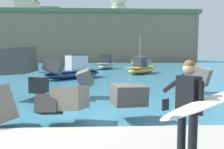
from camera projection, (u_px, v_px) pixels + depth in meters
ground_plane at (80, 116)px, 7.32m from camera, size 400.00×400.00×0.00m
breakwater_jetty at (56, 76)px, 9.54m from camera, size 33.11×7.35×3.18m
surfer_with_board at (195, 104)px, 3.58m from camera, size 2.01×1.50×1.78m
boat_near_left at (74, 71)px, 19.67m from camera, size 5.74×5.69×2.20m
boat_near_right at (106, 64)px, 33.60m from camera, size 3.46×5.87×2.34m
boat_mid_left at (141, 63)px, 45.34m from camera, size 4.80×3.08×6.30m
boat_mid_centre at (142, 69)px, 24.77m from camera, size 4.72×5.41×1.85m
mooring_buoy_inner at (109, 67)px, 35.65m from camera, size 0.44×0.44×0.44m
headland_bluff at (77, 40)px, 80.94m from camera, size 79.50×35.70×16.07m
radar_dome at (119, 0)px, 73.47m from camera, size 6.57×6.57×9.52m
station_building_west at (93, 16)px, 87.86m from camera, size 6.37×5.03×4.72m
station_building_central at (50, 14)px, 82.45m from camera, size 7.82×4.26×4.53m
station_building_east at (28, 7)px, 70.98m from camera, size 6.37×7.09×4.30m
station_building_annex at (47, 14)px, 82.76m from camera, size 7.18×4.68×4.12m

